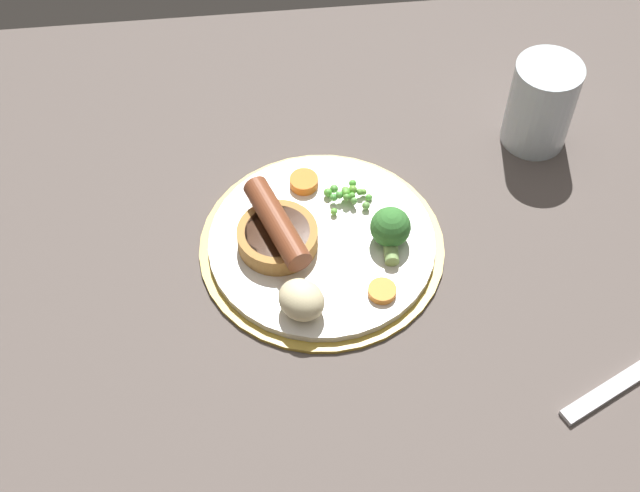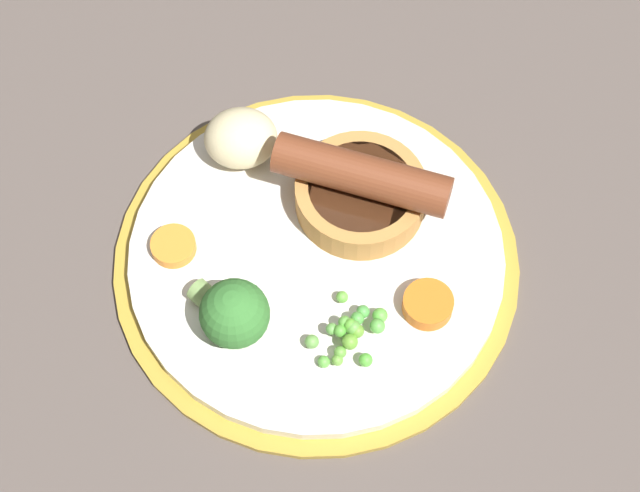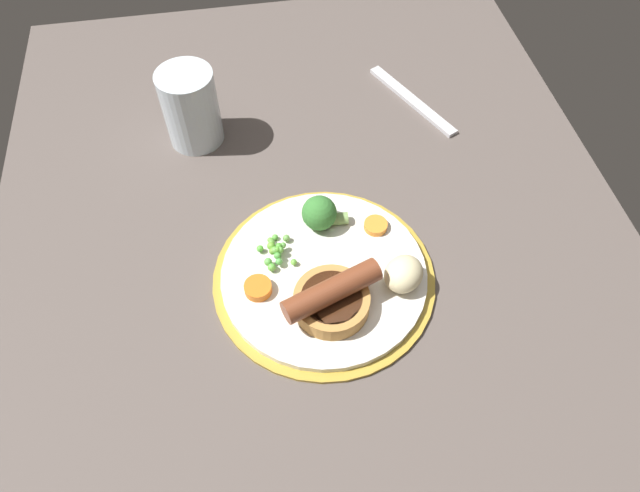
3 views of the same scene
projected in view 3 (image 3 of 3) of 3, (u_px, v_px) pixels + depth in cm
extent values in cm
cube|color=#564C47|center=(319.00, 264.00, 70.51)|extent=(110.00, 80.00, 3.00)
cylinder|color=#B79333|center=(327.00, 277.00, 67.31)|extent=(26.17, 26.17, 0.50)
cylinder|color=silver|center=(327.00, 275.00, 66.95)|extent=(24.08, 24.08, 1.40)
cylinder|color=#BC8442|center=(327.00, 302.00, 62.74)|extent=(8.48, 8.48, 2.23)
cylinder|color=#472614|center=(327.00, 298.00, 61.95)|extent=(6.78, 6.78, 0.30)
cylinder|color=brown|center=(328.00, 291.00, 60.74)|extent=(6.32, 11.48, 2.66)
sphere|color=#5FB843|center=(272.00, 267.00, 65.93)|extent=(0.95, 0.95, 0.95)
sphere|color=#61AA44|center=(275.00, 252.00, 66.44)|extent=(0.94, 0.94, 0.94)
sphere|color=#66B83F|center=(273.00, 249.00, 66.80)|extent=(0.75, 0.75, 0.75)
sphere|color=#65B541|center=(294.00, 262.00, 66.51)|extent=(0.76, 0.76, 0.76)
sphere|color=#5FAF43|center=(281.00, 251.00, 66.62)|extent=(0.79, 0.79, 0.79)
sphere|color=#67A44C|center=(286.00, 238.00, 68.42)|extent=(0.88, 0.88, 0.88)
sphere|color=#54A638|center=(279.00, 246.00, 67.05)|extent=(0.79, 0.79, 0.79)
sphere|color=#50A743|center=(278.00, 256.00, 66.33)|extent=(0.85, 0.85, 0.85)
sphere|color=#5CB048|center=(268.00, 262.00, 66.19)|extent=(0.95, 0.95, 0.95)
sphere|color=#5EB738|center=(277.00, 249.00, 66.56)|extent=(0.83, 0.83, 0.83)
sphere|color=#68A43E|center=(270.00, 240.00, 68.22)|extent=(0.70, 0.70, 0.70)
sphere|color=#65AB42|center=(276.00, 254.00, 66.35)|extent=(0.96, 0.96, 0.96)
sphere|color=#62A43E|center=(272.00, 242.00, 67.82)|extent=(0.77, 0.77, 0.77)
sphere|color=#54B33A|center=(260.00, 249.00, 67.48)|extent=(0.85, 0.85, 0.85)
sphere|color=#66A835|center=(271.00, 246.00, 67.10)|extent=(0.99, 0.99, 0.99)
sphere|color=#60A84A|center=(283.00, 245.00, 67.33)|extent=(0.73, 0.73, 0.73)
sphere|color=#56A238|center=(278.00, 252.00, 66.47)|extent=(0.82, 0.82, 0.82)
sphere|color=#50A748|center=(279.00, 262.00, 66.15)|extent=(0.83, 0.83, 0.83)
sphere|color=#65A335|center=(272.00, 249.00, 66.79)|extent=(0.87, 0.87, 0.87)
sphere|color=green|center=(272.00, 268.00, 65.99)|extent=(0.75, 0.75, 0.75)
sphere|color=#5BAD42|center=(275.00, 237.00, 68.77)|extent=(0.77, 0.77, 0.77)
sphere|color=#387A33|center=(319.00, 213.00, 68.68)|extent=(4.29, 4.29, 4.29)
cylinder|color=#7A9E56|center=(339.00, 219.00, 69.95)|extent=(1.68, 2.37, 1.50)
ellipsoid|color=beige|center=(404.00, 274.00, 63.99)|extent=(6.40, 6.44, 3.75)
cylinder|color=orange|center=(376.00, 226.00, 69.76)|extent=(3.61, 3.61, 0.82)
cylinder|color=orange|center=(258.00, 288.00, 64.44)|extent=(4.43, 4.43, 1.14)
cube|color=silver|center=(412.00, 100.00, 85.24)|extent=(16.90, 9.27, 0.60)
cylinder|color=silver|center=(191.00, 108.00, 76.67)|extent=(7.57, 7.57, 10.89)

